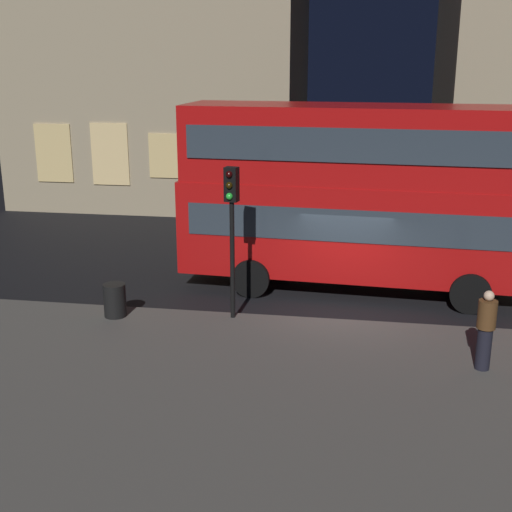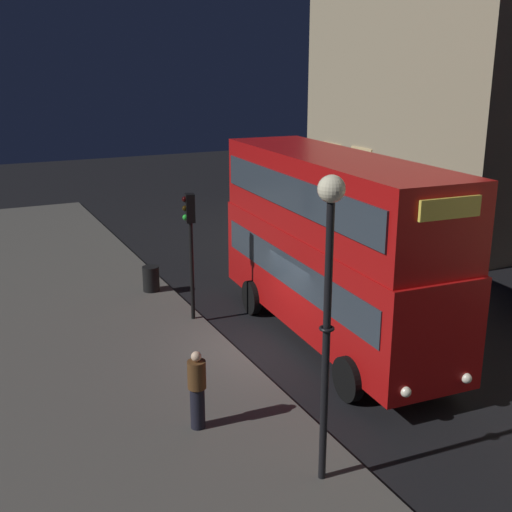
{
  "view_description": "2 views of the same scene",
  "coord_description": "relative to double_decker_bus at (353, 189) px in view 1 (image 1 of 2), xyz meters",
  "views": [
    {
      "loc": [
        0.41,
        -17.13,
        6.6
      ],
      "look_at": [
        -2.4,
        0.37,
        1.37
      ],
      "focal_mm": 47.54,
      "sensor_mm": 36.0,
      "label": 1
    },
    {
      "loc": [
        14.75,
        -7.44,
        7.66
      ],
      "look_at": [
        -1.15,
        0.29,
        2.39
      ],
      "focal_mm": 45.34,
      "sensor_mm": 36.0,
      "label": 2
    }
  ],
  "objects": [
    {
      "name": "ground_plane",
      "position": [
        -0.12,
        -2.0,
        -2.99
      ],
      "size": [
        80.0,
        80.0,
        0.0
      ],
      "primitive_type": "plane",
      "color": "black"
    },
    {
      "name": "building_with_clock",
      "position": [
        -9.08,
        12.34,
        5.66
      ],
      "size": [
        12.64,
        8.55,
        17.31
      ],
      "color": "tan",
      "rests_on": "ground"
    },
    {
      "name": "traffic_light_near_kerb",
      "position": [
        -2.9,
        -3.09,
        -0.06
      ],
      "size": [
        0.37,
        0.39,
        3.9
      ],
      "rotation": [
        0.0,
        0.0,
        -0.2
      ],
      "color": "black",
      "rests_on": "sidewalk_slab"
    },
    {
      "name": "litter_bin",
      "position": [
        -5.93,
        -3.47,
        -2.44
      ],
      "size": [
        0.58,
        0.58,
        0.87
      ],
      "primitive_type": "cylinder",
      "color": "black",
      "rests_on": "sidewalk_slab"
    },
    {
      "name": "pedestrian",
      "position": [
        2.99,
        -5.17,
        -1.96
      ],
      "size": [
        0.4,
        0.4,
        1.78
      ],
      "rotation": [
        0.0,
        0.0,
        5.76
      ],
      "color": "black",
      "rests_on": "sidewalk_slab"
    },
    {
      "name": "sidewalk_slab",
      "position": [
        -0.12,
        -7.61,
        -2.93
      ],
      "size": [
        44.0,
        9.69,
        0.12
      ],
      "primitive_type": "cube",
      "color": "#4C4944",
      "rests_on": "ground"
    },
    {
      "name": "double_decker_bus",
      "position": [
        0.0,
        0.0,
        0.0
      ],
      "size": [
        9.99,
        3.25,
        5.32
      ],
      "rotation": [
        0.0,
        0.0,
        -0.06
      ],
      "color": "#B20F0F",
      "rests_on": "ground"
    }
  ]
}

